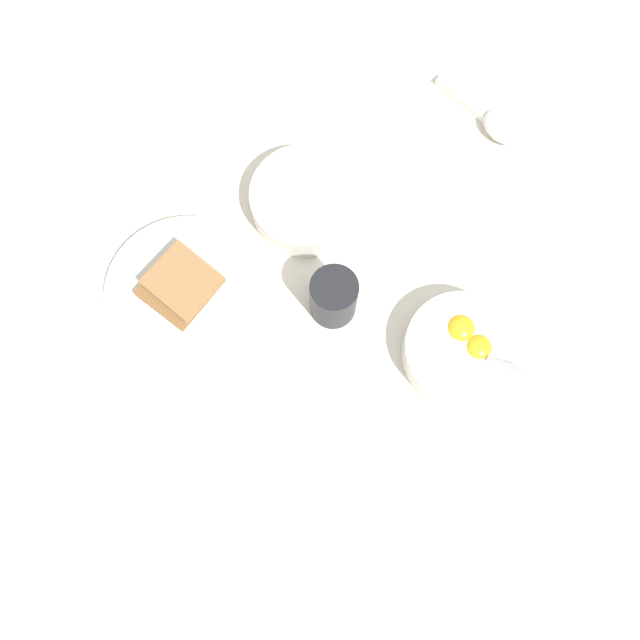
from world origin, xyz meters
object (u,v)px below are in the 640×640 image
at_px(drinking_cup, 334,297).
at_px(congee_bowl, 306,200).
at_px(egg_bowl, 461,350).
at_px(soup_spoon, 496,122).
at_px(toast_plate, 185,291).
at_px(toast_sandwich, 180,285).

bearing_deg(drinking_cup, congee_bowl, 111.33).
relative_size(egg_bowl, drinking_cup, 1.74).
bearing_deg(soup_spoon, congee_bowl, -147.51).
distance_m(toast_plate, soup_spoon, 0.52).
xyz_separation_m(toast_sandwich, soup_spoon, (0.42, 0.32, -0.02)).
xyz_separation_m(egg_bowl, toast_plate, (-0.38, 0.04, -0.01)).
distance_m(soup_spoon, drinking_cup, 0.38).
relative_size(congee_bowl, drinking_cup, 1.77).
distance_m(egg_bowl, soup_spoon, 0.36).
bearing_deg(toast_plate, toast_sandwich, 152.21).
bearing_deg(soup_spoon, toast_plate, -142.35).
relative_size(toast_sandwich, congee_bowl, 0.78).
bearing_deg(congee_bowl, egg_bowl, -39.19).
bearing_deg(soup_spoon, egg_bowl, -94.88).
bearing_deg(egg_bowl, congee_bowl, 140.81).
height_order(toast_sandwich, congee_bowl, toast_sandwich).
height_order(egg_bowl, soup_spoon, egg_bowl).
height_order(congee_bowl, drinking_cup, drinking_cup).
height_order(soup_spoon, congee_bowl, congee_bowl).
distance_m(toast_plate, congee_bowl, 0.21).
bearing_deg(egg_bowl, drinking_cup, 165.74).
relative_size(toast_plate, toast_sandwich, 1.80).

